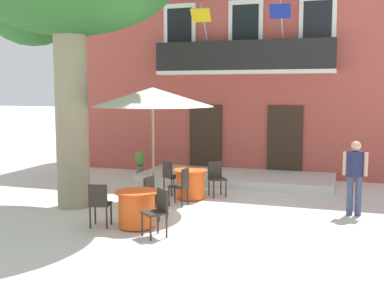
{
  "coord_description": "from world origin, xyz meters",
  "views": [
    {
      "loc": [
        3.2,
        -10.3,
        2.79
      ],
      "look_at": [
        -0.88,
        2.3,
        1.3
      ],
      "focal_mm": 45.09,
      "sensor_mm": 36.0,
      "label": 1
    }
  ],
  "objects_px": {
    "cafe_chair_near_tree_1": "(99,202)",
    "ground_planter_left": "(140,162)",
    "cafe_umbrella": "(153,98)",
    "pedestrian_near_entrance": "(355,174)",
    "cafe_chair_middle_0": "(171,175)",
    "cafe_chair_middle_1": "(181,184)",
    "cafe_table_middle": "(190,184)",
    "cafe_table_near_tree": "(137,209)",
    "cafe_chair_near_tree_0": "(153,195)",
    "cafe_chair_near_tree_2": "(158,209)",
    "cafe_chair_middle_2": "(216,176)"
  },
  "relations": [
    {
      "from": "cafe_chair_near_tree_1",
      "to": "ground_planter_left",
      "type": "height_order",
      "value": "cafe_chair_near_tree_1"
    },
    {
      "from": "cafe_umbrella",
      "to": "pedestrian_near_entrance",
      "type": "bearing_deg",
      "value": 6.73
    },
    {
      "from": "cafe_chair_middle_0",
      "to": "ground_planter_left",
      "type": "relative_size",
      "value": 1.15
    },
    {
      "from": "cafe_chair_middle_0",
      "to": "pedestrian_near_entrance",
      "type": "xyz_separation_m",
      "value": [
        4.66,
        -0.79,
        0.42
      ]
    },
    {
      "from": "cafe_chair_middle_1",
      "to": "ground_planter_left",
      "type": "distance_m",
      "value": 4.32
    },
    {
      "from": "cafe_table_middle",
      "to": "ground_planter_left",
      "type": "distance_m",
      "value": 3.74
    },
    {
      "from": "cafe_table_near_tree",
      "to": "cafe_chair_near_tree_0",
      "type": "height_order",
      "value": "cafe_chair_near_tree_0"
    },
    {
      "from": "cafe_chair_near_tree_0",
      "to": "cafe_chair_near_tree_1",
      "type": "xyz_separation_m",
      "value": [
        -0.77,
        -0.99,
        0.0
      ]
    },
    {
      "from": "cafe_chair_near_tree_2",
      "to": "cafe_table_middle",
      "type": "relative_size",
      "value": 1.05
    },
    {
      "from": "cafe_table_middle",
      "to": "cafe_chair_middle_1",
      "type": "height_order",
      "value": "cafe_chair_middle_1"
    },
    {
      "from": "cafe_umbrella",
      "to": "ground_planter_left",
      "type": "relative_size",
      "value": 3.67
    },
    {
      "from": "cafe_table_near_tree",
      "to": "cafe_chair_middle_1",
      "type": "relative_size",
      "value": 0.95
    },
    {
      "from": "cafe_chair_near_tree_2",
      "to": "cafe_chair_middle_2",
      "type": "relative_size",
      "value": 1.0
    },
    {
      "from": "cafe_chair_near_tree_0",
      "to": "cafe_table_middle",
      "type": "bearing_deg",
      "value": 85.19
    },
    {
      "from": "cafe_chair_middle_0",
      "to": "cafe_table_middle",
      "type": "bearing_deg",
      "value": -27.12
    },
    {
      "from": "cafe_chair_near_tree_0",
      "to": "cafe_umbrella",
      "type": "distance_m",
      "value": 2.38
    },
    {
      "from": "cafe_chair_near_tree_0",
      "to": "cafe_umbrella",
      "type": "bearing_deg",
      "value": 112.28
    },
    {
      "from": "cafe_chair_near_tree_0",
      "to": "cafe_chair_near_tree_2",
      "type": "bearing_deg",
      "value": -63.7
    },
    {
      "from": "cafe_chair_near_tree_1",
      "to": "pedestrian_near_entrance",
      "type": "distance_m",
      "value": 5.59
    },
    {
      "from": "cafe_chair_middle_0",
      "to": "cafe_chair_middle_1",
      "type": "distance_m",
      "value": 1.29
    },
    {
      "from": "cafe_chair_middle_0",
      "to": "cafe_umbrella",
      "type": "relative_size",
      "value": 0.31
    },
    {
      "from": "cafe_table_middle",
      "to": "cafe_chair_middle_2",
      "type": "xyz_separation_m",
      "value": [
        0.55,
        0.51,
        0.14
      ]
    },
    {
      "from": "cafe_chair_near_tree_2",
      "to": "cafe_chair_middle_1",
      "type": "height_order",
      "value": "same"
    },
    {
      "from": "cafe_table_near_tree",
      "to": "cafe_chair_middle_2",
      "type": "xyz_separation_m",
      "value": [
        0.78,
        3.33,
        0.14
      ]
    },
    {
      "from": "cafe_table_middle",
      "to": "cafe_chair_middle_0",
      "type": "xyz_separation_m",
      "value": [
        -0.67,
        0.34,
        0.14
      ]
    },
    {
      "from": "cafe_chair_near_tree_2",
      "to": "ground_planter_left",
      "type": "xyz_separation_m",
      "value": [
        -3.01,
        5.91,
        -0.09
      ]
    },
    {
      "from": "cafe_table_near_tree",
      "to": "cafe_chair_middle_2",
      "type": "height_order",
      "value": "cafe_chair_middle_2"
    },
    {
      "from": "cafe_chair_middle_1",
      "to": "cafe_umbrella",
      "type": "height_order",
      "value": "cafe_umbrella"
    },
    {
      "from": "cafe_umbrella",
      "to": "pedestrian_near_entrance",
      "type": "relative_size",
      "value": 1.73
    },
    {
      "from": "ground_planter_left",
      "to": "cafe_chair_near_tree_2",
      "type": "bearing_deg",
      "value": -62.97
    },
    {
      "from": "cafe_chair_middle_0",
      "to": "cafe_umbrella",
      "type": "distance_m",
      "value": 2.47
    },
    {
      "from": "cafe_table_middle",
      "to": "pedestrian_near_entrance",
      "type": "xyz_separation_m",
      "value": [
        3.99,
        -0.45,
        0.55
      ]
    },
    {
      "from": "cafe_chair_near_tree_2",
      "to": "cafe_chair_middle_1",
      "type": "bearing_deg",
      "value": 98.89
    },
    {
      "from": "cafe_table_near_tree",
      "to": "cafe_chair_middle_1",
      "type": "bearing_deg",
      "value": 83.31
    },
    {
      "from": "cafe_umbrella",
      "to": "cafe_chair_near_tree_0",
      "type": "bearing_deg",
      "value": -67.72
    },
    {
      "from": "cafe_chair_near_tree_2",
      "to": "cafe_table_middle",
      "type": "distance_m",
      "value": 3.26
    },
    {
      "from": "ground_planter_left",
      "to": "pedestrian_near_entrance",
      "type": "height_order",
      "value": "pedestrian_near_entrance"
    },
    {
      "from": "cafe_table_near_tree",
      "to": "pedestrian_near_entrance",
      "type": "height_order",
      "value": "pedestrian_near_entrance"
    },
    {
      "from": "ground_planter_left",
      "to": "pedestrian_near_entrance",
      "type": "xyz_separation_m",
      "value": [
        6.6,
        -3.13,
        0.5
      ]
    },
    {
      "from": "cafe_chair_middle_1",
      "to": "cafe_chair_middle_2",
      "type": "height_order",
      "value": "same"
    },
    {
      "from": "ground_planter_left",
      "to": "cafe_chair_near_tree_0",
      "type": "bearing_deg",
      "value": -62.8
    },
    {
      "from": "cafe_chair_middle_2",
      "to": "cafe_umbrella",
      "type": "height_order",
      "value": "cafe_umbrella"
    },
    {
      "from": "cafe_chair_near_tree_0",
      "to": "cafe_chair_near_tree_2",
      "type": "xyz_separation_m",
      "value": [
        0.58,
        -1.17,
        0.0
      ]
    },
    {
      "from": "cafe_chair_near_tree_2",
      "to": "cafe_chair_middle_0",
      "type": "distance_m",
      "value": 3.73
    },
    {
      "from": "cafe_chair_near_tree_0",
      "to": "cafe_chair_middle_0",
      "type": "xyz_separation_m",
      "value": [
        -0.5,
        2.41,
        0.0
      ]
    },
    {
      "from": "cafe_chair_near_tree_0",
      "to": "ground_planter_left",
      "type": "distance_m",
      "value": 5.33
    },
    {
      "from": "ground_planter_left",
      "to": "cafe_chair_middle_1",
      "type": "bearing_deg",
      "value": -52.58
    },
    {
      "from": "cafe_table_middle",
      "to": "cafe_chair_middle_2",
      "type": "distance_m",
      "value": 0.77
    },
    {
      "from": "cafe_chair_near_tree_1",
      "to": "cafe_chair_middle_2",
      "type": "bearing_deg",
      "value": 67.24
    },
    {
      "from": "cafe_chair_middle_0",
      "to": "cafe_chair_middle_2",
      "type": "bearing_deg",
      "value": 7.92
    }
  ]
}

